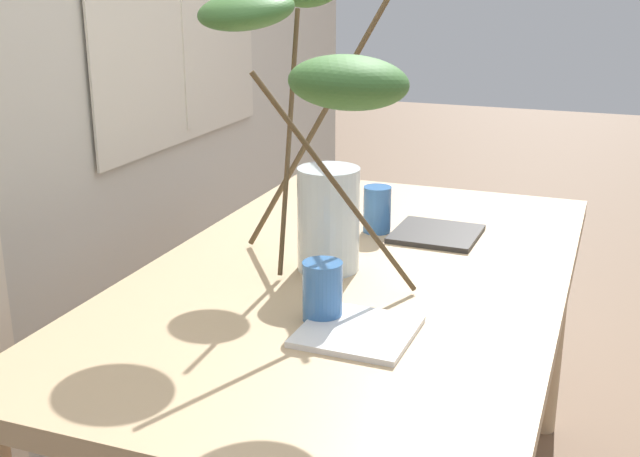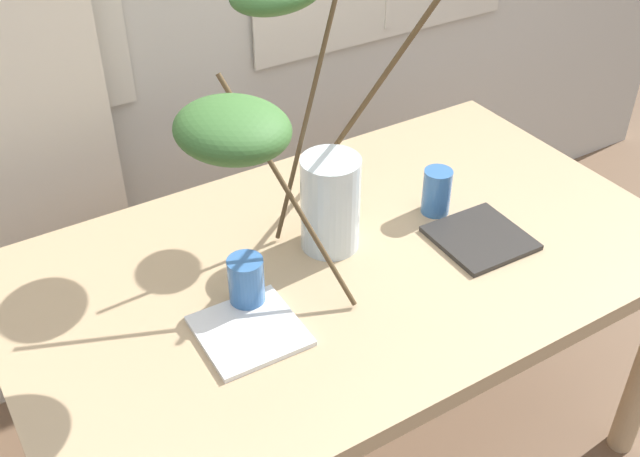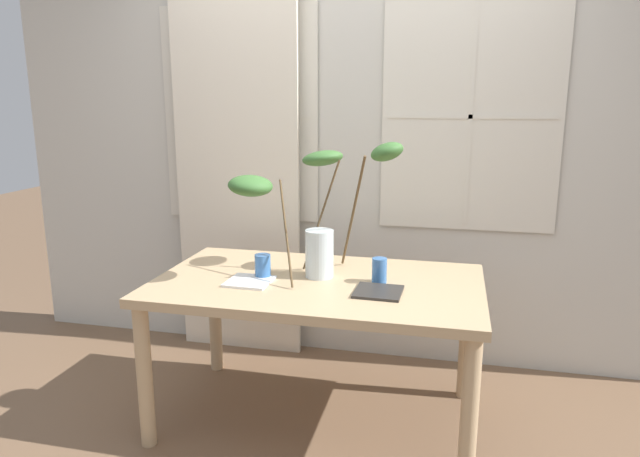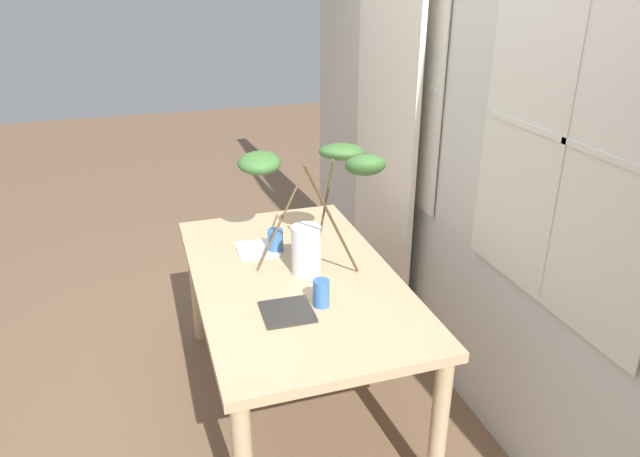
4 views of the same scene
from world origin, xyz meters
TOP-DOWN VIEW (x-y plane):
  - ground at (0.00, 0.00)m, footprint 14.00×14.00m
  - back_wall_with_windows at (-0.00, 0.89)m, footprint 4.42×0.14m
  - curtain_sheer_side at (-0.70, 0.74)m, footprint 0.80×0.03m
  - dining_table at (0.00, 0.00)m, footprint 1.58×0.93m
  - vase_with_branches at (-0.04, 0.08)m, footprint 0.86×0.59m
  - drinking_glass_blue_left at (-0.27, -0.02)m, footprint 0.08×0.08m
  - drinking_glass_blue_right at (0.30, 0.04)m, footprint 0.07×0.07m
  - plate_square_left at (-0.31, -0.11)m, footprint 0.21×0.21m
  - plate_square_right at (0.31, -0.12)m, footprint 0.22×0.22m

SIDE VIEW (x-z plane):
  - ground at x=0.00m, z-range 0.00..0.00m
  - dining_table at x=0.00m, z-range 0.28..1.03m
  - plate_square_left at x=-0.31m, z-range 0.75..0.76m
  - plate_square_right at x=0.31m, z-range 0.75..0.76m
  - drinking_glass_blue_left at x=-0.27m, z-range 0.75..0.87m
  - drinking_glass_blue_right at x=0.30m, z-range 0.75..0.87m
  - vase_with_branches at x=-0.04m, z-range 0.78..1.46m
  - curtain_sheer_side at x=-0.70m, z-range 0.00..2.59m
  - back_wall_with_windows at x=0.00m, z-range 0.01..2.66m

